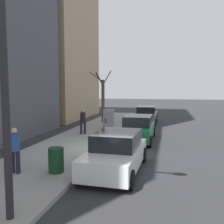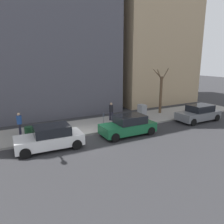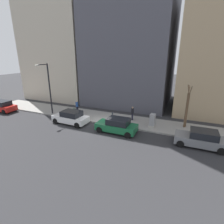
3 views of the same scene
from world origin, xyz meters
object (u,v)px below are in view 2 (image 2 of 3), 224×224
object	(u,v)px
bare_tree	(161,93)
office_tower_left	(144,48)
pedestrian_midblock	(19,122)
parked_car_green	(128,126)
utility_box	(142,112)
parking_meter	(104,119)
trash_bin	(29,133)
pedestrian_near_meter	(111,110)
parked_car_grey	(199,113)
parked_car_white	(50,138)

from	to	relation	value
bare_tree	office_tower_left	distance (m)	10.28
pedestrian_midblock	office_tower_left	bearing A→B (deg)	-56.69
parked_car_green	utility_box	size ratio (longest dim) A/B	2.95
parking_meter	trash_bin	world-z (taller)	parking_meter
pedestrian_near_meter	pedestrian_midblock	distance (m)	7.80
utility_box	pedestrian_midblock	distance (m)	10.47
parked_car_grey	parked_car_green	size ratio (longest dim) A/B	1.00
trash_bin	office_tower_left	distance (m)	20.76
parked_car_green	utility_box	distance (m)	4.06
bare_tree	pedestrian_near_meter	world-z (taller)	bare_tree
bare_tree	pedestrian_near_meter	xyz separation A→B (m)	(-0.18, 5.90, -1.16)
utility_box	trash_bin	xyz separation A→B (m)	(-0.40, 10.00, -0.25)
parked_car_green	parked_car_white	bearing A→B (deg)	89.12
parking_meter	trash_bin	xyz separation A→B (m)	(0.45, 5.62, -0.38)
office_tower_left	pedestrian_near_meter	bearing A→B (deg)	131.05
parked_car_white	parking_meter	distance (m)	4.87
bare_tree	office_tower_left	world-z (taller)	office_tower_left
parked_car_green	trash_bin	xyz separation A→B (m)	(2.18, 6.86, -0.14)
utility_box	trash_bin	distance (m)	10.01
utility_box	bare_tree	world-z (taller)	bare_tree
parking_meter	pedestrian_midblock	world-z (taller)	pedestrian_midblock
bare_tree	office_tower_left	bearing A→B (deg)	-24.43
parked_car_grey	bare_tree	bearing A→B (deg)	20.75
bare_tree	parked_car_green	bearing A→B (deg)	121.30
parked_car_green	pedestrian_midblock	bearing A→B (deg)	64.49
parked_car_green	parking_meter	world-z (taller)	parked_car_green
parked_car_green	pedestrian_near_meter	xyz separation A→B (m)	(3.72, -0.51, 0.35)
parked_car_grey	office_tower_left	distance (m)	13.79
utility_box	pedestrian_near_meter	distance (m)	2.87
bare_tree	trash_bin	bearing A→B (deg)	97.39
parked_car_green	bare_tree	distance (m)	7.65
parking_meter	parked_car_green	bearing A→B (deg)	-144.19
office_tower_left	parked_car_white	bearing A→B (deg)	126.79
pedestrian_near_meter	trash_bin	bearing A→B (deg)	74.86
parked_car_grey	pedestrian_near_meter	size ratio (longest dim) A/B	2.53
parked_car_grey	pedestrian_near_meter	bearing A→B (deg)	64.01
trash_bin	pedestrian_near_meter	world-z (taller)	pedestrian_near_meter
pedestrian_midblock	bare_tree	bearing A→B (deg)	-81.39
parked_car_white	bare_tree	xyz separation A→B (m)	(3.75, -12.26, 1.52)
trash_bin	office_tower_left	bearing A→B (deg)	-59.73
parked_car_green	trash_bin	world-z (taller)	parked_car_green
parked_car_grey	parked_car_white	size ratio (longest dim) A/B	0.99
parked_car_grey	pedestrian_midblock	world-z (taller)	pedestrian_midblock
parked_car_white	parking_meter	bearing A→B (deg)	-68.89
parked_car_white	utility_box	bearing A→B (deg)	-72.70
office_tower_left	pedestrian_midblock	bearing A→B (deg)	116.10
bare_tree	pedestrian_midblock	world-z (taller)	bare_tree
bare_tree	pedestrian_midblock	distance (m)	13.75
parked_car_white	trash_bin	distance (m)	2.27
parked_car_grey	office_tower_left	xyz separation A→B (m)	(11.96, -2.30, 6.47)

